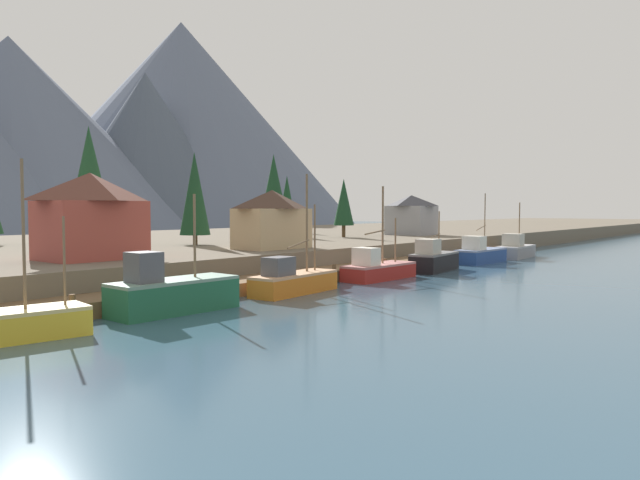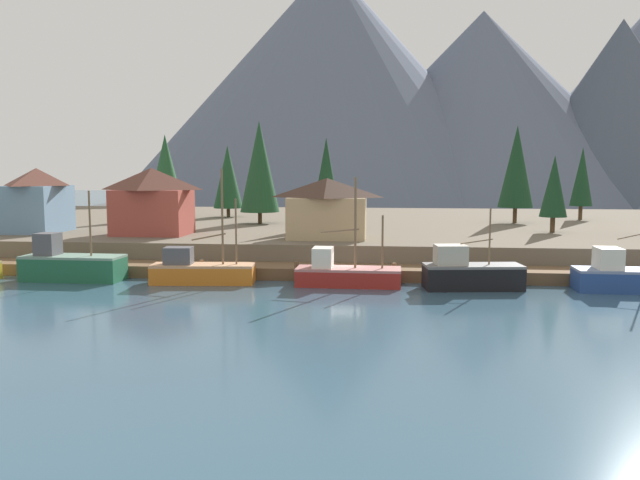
{
  "view_description": "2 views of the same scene",
  "coord_description": "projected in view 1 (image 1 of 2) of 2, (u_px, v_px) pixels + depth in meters",
  "views": [
    {
      "loc": [
        -44.94,
        -32.32,
        6.49
      ],
      "look_at": [
        -2.17,
        3.34,
        3.54
      ],
      "focal_mm": 33.6,
      "sensor_mm": 36.0,
      "label": 1
    },
    {
      "loc": [
        3.52,
        -51.14,
        9.1
      ],
      "look_at": [
        -2.32,
        2.74,
        3.12
      ],
      "focal_mm": 35.84,
      "sensor_mm": 36.0,
      "label": 2
    }
  ],
  "objects": [
    {
      "name": "conifer_near_left",
      "position": [
        90.0,
        180.0,
        62.24
      ],
      "size": [
        4.82,
        4.82,
        12.55
      ],
      "color": "#4C3823",
      "rests_on": "shoreline_bank"
    },
    {
      "name": "fishing_boat_black",
      "position": [
        433.0,
        260.0,
        61.57
      ],
      "size": [
        7.68,
        3.64,
        6.19
      ],
      "rotation": [
        0.0,
        0.0,
        0.13
      ],
      "color": "black",
      "rests_on": "ground_plane"
    },
    {
      "name": "mountain_central_peak",
      "position": [
        11.0,
        134.0,
        170.38
      ],
      "size": [
        108.82,
        108.82,
        55.29
      ],
      "primitive_type": "cone",
      "color": "slate",
      "rests_on": "ground_plane"
    },
    {
      "name": "house_red",
      "position": [
        91.0,
        215.0,
        46.83
      ],
      "size": [
        7.63,
        5.64,
        6.78
      ],
      "color": "#9E4238",
      "rests_on": "shoreline_bank"
    },
    {
      "name": "shoreline_bank",
      "position": [
        158.0,
        250.0,
        75.87
      ],
      "size": [
        400.0,
        56.0,
        2.5
      ],
      "primitive_type": "cube",
      "color": "#665B4C",
      "rests_on": "ground_plane"
    },
    {
      "name": "mountain_east_peak",
      "position": [
        146.0,
        151.0,
        186.2
      ],
      "size": [
        61.81,
        61.81,
        48.55
      ],
      "primitive_type": "cone",
      "color": "#475160",
      "rests_on": "ground_plane"
    },
    {
      "name": "conifer_centre",
      "position": [
        195.0,
        194.0,
        65.17
      ],
      "size": [
        3.34,
        3.34,
        10.16
      ],
      "color": "#4C3823",
      "rests_on": "shoreline_bank"
    },
    {
      "name": "fishing_boat_grey",
      "position": [
        515.0,
        250.0,
        78.28
      ],
      "size": [
        8.4,
        3.59,
        7.27
      ],
      "rotation": [
        0.0,
        0.0,
        0.08
      ],
      "color": "gray",
      "rests_on": "ground_plane"
    },
    {
      "name": "mountain_far_ridge",
      "position": [
        182.0,
        125.0,
        225.44
      ],
      "size": [
        132.11,
        132.11,
        76.12
      ],
      "primitive_type": "cone",
      "color": "slate",
      "rests_on": "ground_plane"
    },
    {
      "name": "house_grey",
      "position": [
        411.0,
        215.0,
        90.28
      ],
      "size": [
        5.63,
        6.54,
        5.98
      ],
      "color": "gray",
      "rests_on": "shoreline_bank"
    },
    {
      "name": "fishing_boat_red",
      "position": [
        378.0,
        269.0,
        54.52
      ],
      "size": [
        8.22,
        2.9,
        8.52
      ],
      "rotation": [
        0.0,
        0.0,
        -0.01
      ],
      "color": "maroon",
      "rests_on": "ground_plane"
    },
    {
      "name": "conifer_mid_left",
      "position": [
        287.0,
        199.0,
        100.24
      ],
      "size": [
        2.9,
        2.9,
        9.51
      ],
      "color": "#4C3823",
      "rests_on": "shoreline_bank"
    },
    {
      "name": "conifer_mid_right",
      "position": [
        274.0,
        188.0,
        88.77
      ],
      "size": [
        4.26,
        4.26,
        12.03
      ],
      "color": "#4C3823",
      "rests_on": "shoreline_bank"
    },
    {
      "name": "fishing_boat_blue",
      "position": [
        480.0,
        254.0,
        70.82
      ],
      "size": [
        8.23,
        3.01,
        8.28
      ],
      "rotation": [
        0.0,
        0.0,
        -0.01
      ],
      "color": "navy",
      "rests_on": "ground_plane"
    },
    {
      "name": "dock",
      "position": [
        346.0,
        272.0,
        56.72
      ],
      "size": [
        80.0,
        4.0,
        1.6
      ],
      "color": "brown",
      "rests_on": "ground_plane"
    },
    {
      "name": "ground_plane",
      "position": [
        220.0,
        270.0,
        68.29
      ],
      "size": [
        400.0,
        400.0,
        1.0
      ],
      "primitive_type": "cube",
      "color": "#335166"
    },
    {
      "name": "fishing_boat_green",
      "position": [
        172.0,
        293.0,
        37.09
      ],
      "size": [
        8.23,
        3.0,
        7.41
      ],
      "rotation": [
        0.0,
        0.0,
        -0.02
      ],
      "color": "#1E5B3D",
      "rests_on": "ground_plane"
    },
    {
      "name": "fishing_boat_orange",
      "position": [
        293.0,
        281.0,
        45.44
      ],
      "size": [
        8.38,
        3.24,
        9.17
      ],
      "rotation": [
        0.0,
        0.0,
        0.09
      ],
      "color": "#CC6B1E",
      "rests_on": "ground_plane"
    },
    {
      "name": "conifer_near_right",
      "position": [
        344.0,
        202.0,
        82.54
      ],
      "size": [
        2.84,
        2.84,
        8.1
      ],
      "color": "#4C3823",
      "rests_on": "shoreline_bank"
    },
    {
      "name": "house_tan",
      "position": [
        272.0,
        219.0,
        59.36
      ],
      "size": [
        7.74,
        4.44,
        5.81
      ],
      "color": "tan",
      "rests_on": "shoreline_bank"
    }
  ]
}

